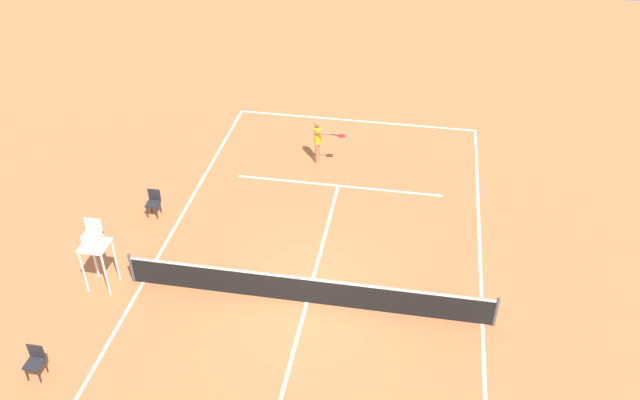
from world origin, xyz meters
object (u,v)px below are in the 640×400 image
player_serving (319,138)px  courtside_chair_mid (153,201)px  tennis_ball (346,182)px  courtside_chair_near (35,360)px  umpire_chair (95,244)px

player_serving → courtside_chair_mid: size_ratio=1.88×
player_serving → tennis_ball: size_ratio=26.24×
courtside_chair_near → courtside_chair_mid: same height
player_serving → courtside_chair_mid: bearing=-42.9°
tennis_ball → courtside_chair_mid: 7.10m
tennis_ball → courtside_chair_near: bearing=57.0°
tennis_ball → umpire_chair: bearing=46.3°
player_serving → tennis_ball: player_serving is taller
tennis_ball → player_serving: bearing=-45.4°
courtside_chair_near → courtside_chair_mid: 7.30m
umpire_chair → courtside_chair_near: size_ratio=2.54×
umpire_chair → courtside_chair_mid: bearing=-92.7°
courtside_chair_mid → courtside_chair_near: bearing=87.0°
player_serving → umpire_chair: size_ratio=0.74×
tennis_ball → courtside_chair_near: size_ratio=0.07×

